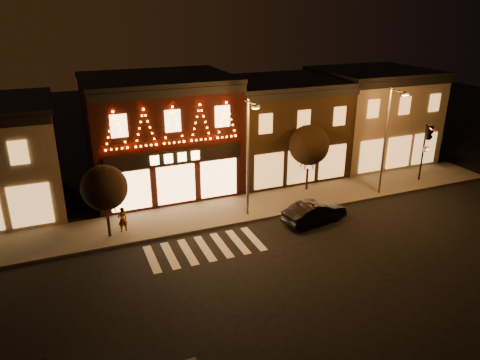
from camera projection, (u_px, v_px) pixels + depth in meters
ground at (230, 287)px, 21.84m from camera, size 120.00×120.00×0.00m
sidewalk_far at (215, 213)px, 29.42m from camera, size 44.00×4.00×0.15m
building_pulp at (160, 133)px, 32.38m from camera, size 10.20×8.34×8.30m
building_right_a at (278, 126)px, 35.90m from camera, size 9.20×8.28×7.50m
building_right_b at (370, 115)px, 39.03m from camera, size 9.20×8.28×7.80m
traffic_signal_far at (426, 141)px, 33.60m from camera, size 0.39×0.51×4.43m
streetlamp_mid at (249, 150)px, 27.35m from camera, size 0.52×1.72×7.49m
streetlamp_right at (388, 134)px, 30.64m from camera, size 0.49×1.74×7.57m
tree_left at (104, 188)px, 25.25m from camera, size 2.61×2.61×4.36m
tree_right at (309, 145)px, 31.87m from camera, size 2.89×2.89×4.82m
dark_sedan at (314, 212)px, 28.12m from camera, size 4.43×2.18×1.40m
pedestrian at (123, 219)px, 26.63m from camera, size 0.64×0.51×1.55m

